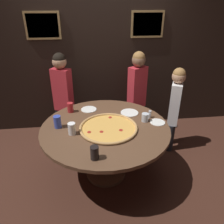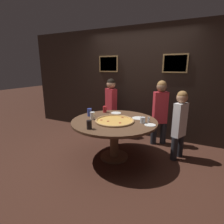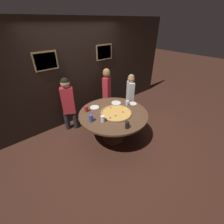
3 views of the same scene
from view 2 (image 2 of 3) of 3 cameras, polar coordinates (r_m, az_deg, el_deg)
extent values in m
plane|color=#422319|center=(3.45, 0.71, -14.55)|extent=(24.00, 24.00, 0.00)
cube|color=black|center=(4.31, 8.73, 9.32)|extent=(6.40, 0.06, 2.60)
cube|color=#9E7F4C|center=(4.57, -1.18, 15.40)|extent=(0.52, 0.02, 0.40)
cube|color=#B2A893|center=(4.56, -1.21, 15.41)|extent=(0.46, 0.01, 0.34)
cube|color=#9E7F4C|center=(4.09, 19.89, 14.70)|extent=(0.52, 0.02, 0.40)
cube|color=#936B5B|center=(4.08, 19.88, 14.71)|extent=(0.46, 0.01, 0.34)
cylinder|color=brown|center=(3.16, 0.75, -3.06)|extent=(1.54, 1.54, 0.04)
cylinder|color=brown|center=(3.29, 0.73, -9.21)|extent=(0.16, 0.16, 0.70)
cylinder|color=brown|center=(3.44, 0.71, -14.25)|extent=(0.52, 0.52, 0.04)
cylinder|color=#E5A84C|center=(3.10, 0.88, -2.96)|extent=(0.65, 0.65, 0.01)
torus|color=tan|center=(3.09, 0.88, -2.78)|extent=(0.69, 0.69, 0.03)
cylinder|color=#A8281E|center=(3.29, 3.45, -1.78)|extent=(0.04, 0.04, 0.00)
cylinder|color=#A8281E|center=(2.98, 2.65, -3.54)|extent=(0.04, 0.04, 0.00)
cylinder|color=#A8281E|center=(3.06, -1.28, -3.01)|extent=(0.04, 0.04, 0.00)
cylinder|color=#A8281E|center=(3.13, -3.47, -2.62)|extent=(0.04, 0.04, 0.00)
cylinder|color=black|center=(2.73, -7.45, -4.12)|extent=(0.08, 0.08, 0.14)
cylinder|color=#B22328|center=(3.70, -2.36, 0.91)|extent=(0.08, 0.08, 0.13)
cylinder|color=white|center=(3.22, -6.37, -1.21)|extent=(0.09, 0.09, 0.14)
cylinder|color=silver|center=(3.04, 9.98, -2.63)|extent=(0.09, 0.09, 0.10)
cylinder|color=#384CB7|center=(3.44, -7.35, -0.10)|extent=(0.09, 0.09, 0.15)
cylinder|color=white|center=(3.64, 1.32, -0.32)|extent=(0.21, 0.21, 0.01)
cylinder|color=white|center=(3.31, 8.64, -2.00)|extent=(0.24, 0.24, 0.01)
cylinder|color=white|center=(2.96, 12.33, -4.14)|extent=(0.19, 0.19, 0.01)
cylinder|color=silver|center=(3.09, 11.88, -2.58)|extent=(0.04, 0.04, 0.08)
cylinder|color=#B7B7BC|center=(3.08, 11.93, -1.71)|extent=(0.04, 0.04, 0.01)
cylinder|color=#232328|center=(4.35, 0.50, -4.74)|extent=(0.18, 0.18, 0.49)
cylinder|color=#232328|center=(4.52, -1.10, -3.99)|extent=(0.18, 0.18, 0.49)
cube|color=red|center=(4.28, -0.33, 3.08)|extent=(0.33, 0.28, 0.68)
sphere|color=tan|center=(4.22, -0.34, 9.04)|extent=(0.21, 0.21, 0.21)
sphere|color=black|center=(4.21, -0.34, 9.54)|extent=(0.19, 0.19, 0.19)
cylinder|color=#232328|center=(4.10, 16.37, -6.60)|extent=(0.18, 0.18, 0.49)
cylinder|color=#232328|center=(4.02, 13.44, -6.79)|extent=(0.18, 0.18, 0.49)
cube|color=red|center=(3.89, 15.47, 1.36)|extent=(0.33, 0.28, 0.68)
sphere|color=#8C664C|center=(3.82, 15.92, 7.88)|extent=(0.21, 0.21, 0.21)
sphere|color=#9E703D|center=(3.82, 15.96, 8.43)|extent=(0.19, 0.19, 0.19)
cylinder|color=#232328|center=(3.63, 21.34, -10.16)|extent=(0.16, 0.16, 0.44)
cylinder|color=#232328|center=(3.47, 19.63, -11.15)|extent=(0.16, 0.16, 0.44)
cube|color=white|center=(3.37, 21.29, -2.42)|extent=(0.24, 0.30, 0.62)
sphere|color=tan|center=(3.28, 21.93, 4.36)|extent=(0.19, 0.19, 0.19)
sphere|color=#9E703D|center=(3.28, 21.99, 4.94)|extent=(0.18, 0.18, 0.18)
camera|label=1|loc=(1.61, -49.54, 25.00)|focal=35.00mm
camera|label=3|loc=(3.31, -57.47, 23.11)|focal=24.00mm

